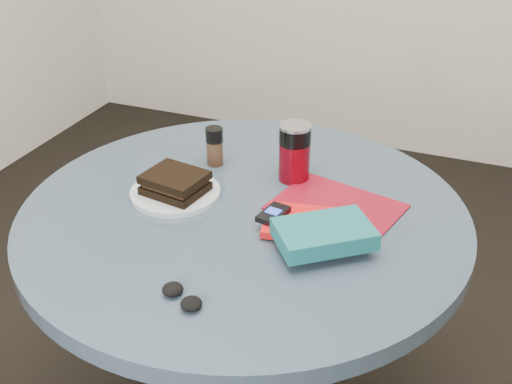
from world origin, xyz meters
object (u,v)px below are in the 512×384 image
at_px(sandwich, 175,183).
at_px(soda_can, 295,152).
at_px(plate, 175,193).
at_px(magazine, 336,207).
at_px(red_book, 311,224).
at_px(headphones, 182,297).
at_px(novel, 324,234).
at_px(mp3_player, 273,214).
at_px(table, 244,268).
at_px(pepper_grinder, 215,146).

bearing_deg(sandwich, soda_can, 39.02).
relative_size(plate, magazine, 0.77).
distance_m(red_book, headphones, 0.34).
xyz_separation_m(soda_can, novel, (0.15, -0.26, -0.03)).
bearing_deg(sandwich, red_book, -2.67).
xyz_separation_m(magazine, headphones, (-0.17, -0.42, 0.01)).
distance_m(plate, mp3_player, 0.26).
distance_m(table, soda_can, 0.30).
xyz_separation_m(table, mp3_player, (0.08, -0.04, 0.19)).
height_order(sandwich, pepper_grinder, pepper_grinder).
relative_size(sandwich, soda_can, 1.04).
bearing_deg(novel, soda_can, 82.22).
bearing_deg(headphones, novel, 52.46).
distance_m(sandwich, red_book, 0.33).
bearing_deg(red_book, soda_can, 107.89).
bearing_deg(mp3_player, table, 156.54).
relative_size(red_book, headphones, 1.90).
xyz_separation_m(sandwich, headphones, (0.19, -0.33, -0.03)).
distance_m(soda_can, pepper_grinder, 0.21).
distance_m(table, headphones, 0.38).
xyz_separation_m(sandwich, mp3_player, (0.25, -0.03, -0.01)).
bearing_deg(plate, magazine, 12.87).
xyz_separation_m(plate, pepper_grinder, (0.02, 0.18, 0.04)).
bearing_deg(table, headphones, -86.47).
xyz_separation_m(table, novel, (0.21, -0.09, 0.20)).
relative_size(pepper_grinder, mp3_player, 1.17).
height_order(red_book, headphones, same).
xyz_separation_m(sandwich, pepper_grinder, (0.01, 0.18, 0.01)).
height_order(table, mp3_player, mp3_player).
bearing_deg(soda_can, headphones, -94.25).
bearing_deg(sandwich, plate, 127.91).
xyz_separation_m(red_book, headphones, (-0.14, -0.31, -0.00)).
distance_m(sandwich, soda_can, 0.29).
relative_size(sandwich, red_book, 0.76).
height_order(sandwich, headphones, sandwich).
height_order(plate, magazine, plate).
bearing_deg(pepper_grinder, table, -49.24).
relative_size(soda_can, headphones, 1.39).
height_order(soda_can, mp3_player, soda_can).
relative_size(red_book, mp3_player, 2.30).
bearing_deg(pepper_grinder, soda_can, -0.10).
bearing_deg(pepper_grinder, magazine, -15.41).
height_order(table, plate, plate).
height_order(pepper_grinder, novel, pepper_grinder).
bearing_deg(plate, soda_can, 37.66).
distance_m(plate, red_book, 0.33).
bearing_deg(mp3_player, plate, 172.20).
relative_size(table, red_book, 5.15).
relative_size(plate, novel, 1.10).
height_order(soda_can, pepper_grinder, soda_can).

